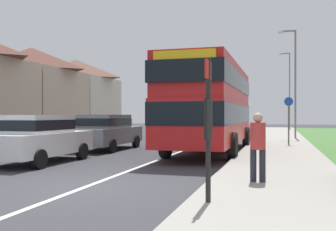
{
  "coord_description": "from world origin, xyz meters",
  "views": [
    {
      "loc": [
        4.17,
        -7.64,
        1.62
      ],
      "look_at": [
        0.54,
        4.84,
        1.6
      ],
      "focal_mm": 40.79,
      "sensor_mm": 36.0,
      "label": 1
    }
  ],
  "objects_px": {
    "parked_car_grey": "(107,130)",
    "cycle_route_sign": "(289,119)",
    "double_decker_bus": "(211,103)",
    "street_lamp_mid": "(294,77)",
    "pedestrian_at_stop": "(258,144)",
    "street_lamp_far": "(289,86)",
    "parked_car_white": "(38,137)",
    "bus_stop_sign": "(208,120)"
  },
  "relations": [
    {
      "from": "double_decker_bus",
      "to": "cycle_route_sign",
      "type": "xyz_separation_m",
      "value": [
        3.31,
        3.79,
        -0.71
      ]
    },
    {
      "from": "parked_car_grey",
      "to": "street_lamp_far",
      "type": "relative_size",
      "value": 0.54
    },
    {
      "from": "parked_car_grey",
      "to": "cycle_route_sign",
      "type": "relative_size",
      "value": 1.81
    },
    {
      "from": "double_decker_bus",
      "to": "street_lamp_mid",
      "type": "height_order",
      "value": "street_lamp_mid"
    },
    {
      "from": "double_decker_bus",
      "to": "bus_stop_sign",
      "type": "height_order",
      "value": "double_decker_bus"
    },
    {
      "from": "double_decker_bus",
      "to": "pedestrian_at_stop",
      "type": "height_order",
      "value": "double_decker_bus"
    },
    {
      "from": "parked_car_grey",
      "to": "street_lamp_mid",
      "type": "bearing_deg",
      "value": 49.29
    },
    {
      "from": "double_decker_bus",
      "to": "street_lamp_mid",
      "type": "distance_m",
      "value": 10.6
    },
    {
      "from": "cycle_route_sign",
      "to": "double_decker_bus",
      "type": "bearing_deg",
      "value": -131.17
    },
    {
      "from": "parked_car_white",
      "to": "bus_stop_sign",
      "type": "bearing_deg",
      "value": -34.55
    },
    {
      "from": "double_decker_bus",
      "to": "parked_car_grey",
      "type": "bearing_deg",
      "value": -176.58
    },
    {
      "from": "cycle_route_sign",
      "to": "street_lamp_mid",
      "type": "xyz_separation_m",
      "value": [
        0.45,
        5.92,
        2.7
      ]
    },
    {
      "from": "double_decker_bus",
      "to": "bus_stop_sign",
      "type": "xyz_separation_m",
      "value": [
        1.66,
        -9.94,
        -0.6
      ]
    },
    {
      "from": "parked_car_grey",
      "to": "street_lamp_mid",
      "type": "height_order",
      "value": "street_lamp_mid"
    },
    {
      "from": "double_decker_bus",
      "to": "street_lamp_far",
      "type": "distance_m",
      "value": 27.74
    },
    {
      "from": "cycle_route_sign",
      "to": "street_lamp_far",
      "type": "bearing_deg",
      "value": 88.64
    },
    {
      "from": "street_lamp_mid",
      "to": "street_lamp_far",
      "type": "xyz_separation_m",
      "value": [
        0.11,
        17.63,
        0.65
      ]
    },
    {
      "from": "parked_car_grey",
      "to": "pedestrian_at_stop",
      "type": "bearing_deg",
      "value": -45.67
    },
    {
      "from": "double_decker_bus",
      "to": "cycle_route_sign",
      "type": "height_order",
      "value": "double_decker_bus"
    },
    {
      "from": "parked_car_white",
      "to": "street_lamp_mid",
      "type": "distance_m",
      "value": 17.73
    },
    {
      "from": "parked_car_grey",
      "to": "pedestrian_at_stop",
      "type": "distance_m",
      "value": 10.34
    },
    {
      "from": "street_lamp_mid",
      "to": "street_lamp_far",
      "type": "relative_size",
      "value": 0.85
    },
    {
      "from": "double_decker_bus",
      "to": "street_lamp_far",
      "type": "relative_size",
      "value": 1.19
    },
    {
      "from": "pedestrian_at_stop",
      "to": "street_lamp_far",
      "type": "height_order",
      "value": "street_lamp_far"
    },
    {
      "from": "parked_car_white",
      "to": "parked_car_grey",
      "type": "xyz_separation_m",
      "value": [
        0.07,
        5.12,
        0.01
      ]
    },
    {
      "from": "parked_car_grey",
      "to": "cycle_route_sign",
      "type": "height_order",
      "value": "cycle_route_sign"
    },
    {
      "from": "parked_car_grey",
      "to": "pedestrian_at_stop",
      "type": "xyz_separation_m",
      "value": [
        7.22,
        -7.39,
        0.08
      ]
    },
    {
      "from": "parked_car_white",
      "to": "cycle_route_sign",
      "type": "bearing_deg",
      "value": 48.2
    },
    {
      "from": "street_lamp_mid",
      "to": "street_lamp_far",
      "type": "distance_m",
      "value": 17.64
    },
    {
      "from": "parked_car_white",
      "to": "bus_stop_sign",
      "type": "distance_m",
      "value": 8.01
    },
    {
      "from": "double_decker_bus",
      "to": "parked_car_grey",
      "type": "xyz_separation_m",
      "value": [
        -4.84,
        -0.29,
        -1.24
      ]
    },
    {
      "from": "double_decker_bus",
      "to": "pedestrian_at_stop",
      "type": "distance_m",
      "value": 8.13
    },
    {
      "from": "parked_car_grey",
      "to": "cycle_route_sign",
      "type": "xyz_separation_m",
      "value": [
        8.15,
        4.08,
        0.53
      ]
    },
    {
      "from": "parked_car_white",
      "to": "cycle_route_sign",
      "type": "xyz_separation_m",
      "value": [
        8.23,
        9.2,
        0.54
      ]
    },
    {
      "from": "bus_stop_sign",
      "to": "street_lamp_mid",
      "type": "distance_m",
      "value": 19.93
    },
    {
      "from": "parked_car_grey",
      "to": "double_decker_bus",
      "type": "bearing_deg",
      "value": 3.42
    },
    {
      "from": "bus_stop_sign",
      "to": "parked_car_grey",
      "type": "bearing_deg",
      "value": 123.97
    },
    {
      "from": "bus_stop_sign",
      "to": "street_lamp_mid",
      "type": "height_order",
      "value": "street_lamp_mid"
    },
    {
      "from": "parked_car_white",
      "to": "parked_car_grey",
      "type": "relative_size",
      "value": 0.91
    },
    {
      "from": "bus_stop_sign",
      "to": "parked_car_white",
      "type": "bearing_deg",
      "value": 145.45
    },
    {
      "from": "parked_car_white",
      "to": "cycle_route_sign",
      "type": "height_order",
      "value": "cycle_route_sign"
    },
    {
      "from": "double_decker_bus",
      "to": "parked_car_white",
      "type": "height_order",
      "value": "double_decker_bus"
    }
  ]
}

